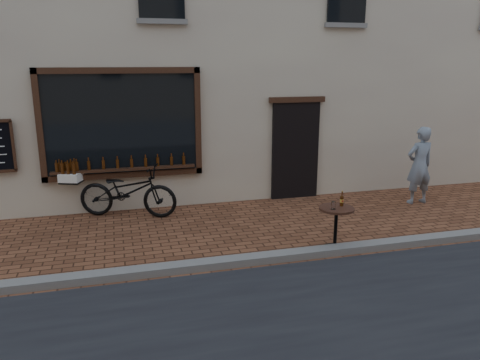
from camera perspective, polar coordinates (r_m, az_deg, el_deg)
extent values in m
plane|color=#58301C|center=(7.35, 2.63, -10.60)|extent=(90.00, 90.00, 0.00)
cube|color=slate|center=(7.50, 2.16, -9.57)|extent=(90.00, 0.25, 0.12)
cube|color=black|center=(9.87, -14.20, 6.65)|extent=(3.00, 0.06, 2.00)
cube|color=black|center=(9.77, -14.59, 12.81)|extent=(3.24, 0.10, 0.12)
cube|color=black|center=(10.04, -13.83, 0.64)|extent=(3.24, 0.10, 0.12)
cube|color=black|center=(9.94, -23.26, 5.99)|extent=(0.12, 0.10, 2.24)
cube|color=black|center=(9.99, -5.17, 7.12)|extent=(0.12, 0.10, 2.24)
cube|color=black|center=(9.96, -13.87, 1.30)|extent=(2.90, 0.16, 0.05)
cube|color=black|center=(10.75, 6.75, 3.55)|extent=(1.10, 0.10, 2.20)
cube|color=black|center=(10.57, 6.99, 9.71)|extent=(1.30, 0.10, 0.12)
cylinder|color=#3D1C07|center=(9.99, -21.08, 1.50)|extent=(0.06, 0.06, 0.19)
cylinder|color=#3D1C07|center=(9.96, -19.50, 1.60)|extent=(0.06, 0.06, 0.19)
cylinder|color=#3D1C07|center=(9.95, -17.91, 1.71)|extent=(0.06, 0.06, 0.19)
cylinder|color=#3D1C07|center=(9.93, -16.31, 1.82)|extent=(0.06, 0.06, 0.19)
cylinder|color=#3D1C07|center=(9.93, -14.71, 1.92)|extent=(0.06, 0.06, 0.19)
cylinder|color=#3D1C07|center=(9.94, -13.11, 2.02)|extent=(0.06, 0.06, 0.19)
cylinder|color=#3D1C07|center=(9.95, -11.51, 2.12)|extent=(0.06, 0.06, 0.19)
cylinder|color=#3D1C07|center=(9.97, -9.92, 2.22)|extent=(0.06, 0.06, 0.19)
cylinder|color=#3D1C07|center=(10.00, -8.33, 2.32)|extent=(0.06, 0.06, 0.19)
cylinder|color=#3D1C07|center=(10.03, -6.76, 2.42)|extent=(0.06, 0.06, 0.19)
imported|color=black|center=(9.74, -13.53, -1.34)|extent=(2.13, 1.38, 1.06)
cube|color=black|center=(10.11, -19.57, -0.04)|extent=(0.57, 0.67, 0.04)
cube|color=white|center=(10.09, -19.62, 0.51)|extent=(0.58, 0.69, 0.16)
cylinder|color=#3D1C07|center=(9.81, -19.61, 1.29)|extent=(0.07, 0.07, 0.22)
cylinder|color=#3D1C07|center=(9.86, -20.23, 1.31)|extent=(0.07, 0.07, 0.22)
cylinder|color=#3D1C07|center=(9.91, -20.84, 1.32)|extent=(0.07, 0.07, 0.22)
cylinder|color=#3D1C07|center=(9.97, -21.44, 1.33)|extent=(0.07, 0.07, 0.22)
cylinder|color=#3D1C07|center=(9.94, -19.27, 1.48)|extent=(0.07, 0.07, 0.22)
cylinder|color=#3D1C07|center=(9.99, -19.88, 1.49)|extent=(0.07, 0.07, 0.22)
cylinder|color=#3D1C07|center=(10.04, -20.49, 1.50)|extent=(0.07, 0.07, 0.22)
cylinder|color=#3D1C07|center=(10.09, -21.08, 1.51)|extent=(0.07, 0.07, 0.22)
cylinder|color=#3D1C07|center=(10.06, -18.94, 1.66)|extent=(0.07, 0.07, 0.22)
cylinder|color=#3D1C07|center=(10.11, -19.54, 1.67)|extent=(0.07, 0.07, 0.22)
cylinder|color=#3D1C07|center=(10.16, -20.14, 1.68)|extent=(0.07, 0.07, 0.22)
cylinder|color=#3D1C07|center=(10.21, -20.74, 1.68)|extent=(0.07, 0.07, 0.22)
cylinder|color=#3D1C07|center=(10.19, -18.61, 1.83)|extent=(0.07, 0.07, 0.22)
cylinder|color=black|center=(8.14, 11.44, -8.21)|extent=(0.43, 0.43, 0.03)
cylinder|color=black|center=(8.01, 11.57, -5.88)|extent=(0.06, 0.06, 0.68)
cylinder|color=black|center=(7.89, 11.70, -3.43)|extent=(0.58, 0.58, 0.04)
cylinder|color=gold|center=(7.96, 12.30, -2.48)|extent=(0.06, 0.06, 0.06)
cylinder|color=white|center=(7.77, 11.31, -3.07)|extent=(0.08, 0.08, 0.13)
imported|color=gray|center=(11.03, 21.03, 1.68)|extent=(0.64, 0.43, 1.72)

